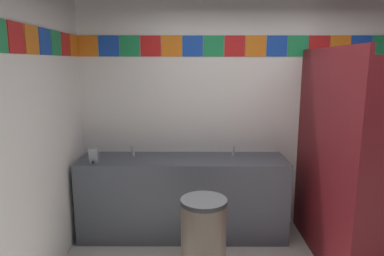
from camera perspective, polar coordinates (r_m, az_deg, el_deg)
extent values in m
cube|color=white|center=(4.07, 10.00, 2.14)|extent=(3.96, 0.08, 2.64)
cube|color=orange|center=(4.10, -16.86, 12.82)|extent=(0.23, 0.01, 0.23)
cube|color=#1947B7|center=(4.04, -13.61, 13.01)|extent=(0.23, 0.01, 0.23)
cube|color=#1E8C4C|center=(3.99, -10.27, 13.17)|extent=(0.23, 0.01, 0.23)
cube|color=red|center=(3.95, -6.85, 13.29)|extent=(0.23, 0.01, 0.23)
cube|color=orange|center=(3.93, -3.39, 13.36)|extent=(0.23, 0.01, 0.23)
cube|color=#1947B7|center=(3.92, 0.11, 13.38)|extent=(0.23, 0.01, 0.23)
cube|color=#1E8C4C|center=(3.93, 3.60, 13.35)|extent=(0.23, 0.01, 0.23)
cube|color=red|center=(3.95, 7.07, 13.28)|extent=(0.23, 0.01, 0.23)
cube|color=orange|center=(3.98, 10.49, 13.17)|extent=(0.23, 0.01, 0.23)
cube|color=#1947B7|center=(4.03, 13.84, 13.01)|extent=(0.23, 0.01, 0.23)
cube|color=#1E8C4C|center=(4.09, 17.10, 12.81)|extent=(0.23, 0.01, 0.23)
cube|color=red|center=(4.16, 20.25, 12.58)|extent=(0.23, 0.01, 0.23)
cube|color=orange|center=(4.25, 23.28, 12.33)|extent=(0.23, 0.01, 0.23)
cube|color=#1947B7|center=(4.34, 26.18, 12.06)|extent=(0.23, 0.01, 0.23)
cube|color=#1E8C4C|center=(4.44, 28.94, 11.76)|extent=(0.23, 0.01, 0.23)
cube|color=white|center=(2.75, -28.78, -3.23)|extent=(0.08, 3.20, 2.64)
cube|color=red|center=(2.88, -27.01, 13.14)|extent=(0.01, 0.23, 0.23)
cube|color=orange|center=(3.11, -24.92, 13.06)|extent=(0.01, 0.23, 0.23)
cube|color=#1947B7|center=(3.33, -23.10, 12.98)|extent=(0.01, 0.23, 0.23)
cube|color=#1E8C4C|center=(3.56, -21.52, 12.90)|extent=(0.01, 0.23, 0.23)
cube|color=red|center=(3.79, -20.13, 12.83)|extent=(0.01, 0.23, 0.23)
cube|color=orange|center=(4.02, -18.89, 12.75)|extent=(0.01, 0.23, 0.23)
cube|color=#4C515B|center=(3.93, -1.49, -11.28)|extent=(2.25, 0.57, 0.88)
cube|color=#4C515B|center=(4.06, -1.40, -4.55)|extent=(2.25, 0.03, 0.08)
cylinder|color=silver|center=(3.83, -10.02, -5.89)|extent=(0.34, 0.34, 0.10)
cylinder|color=silver|center=(3.80, 7.04, -5.96)|extent=(0.34, 0.34, 0.10)
cylinder|color=silver|center=(3.94, -9.70, -4.20)|extent=(0.04, 0.04, 0.05)
cylinder|color=silver|center=(3.88, -9.86, -3.39)|extent=(0.02, 0.06, 0.09)
cylinder|color=silver|center=(3.91, 6.83, -4.25)|extent=(0.04, 0.04, 0.05)
cylinder|color=silver|center=(3.84, 6.94, -3.43)|extent=(0.02, 0.06, 0.09)
cube|color=gray|center=(3.75, -15.91, -4.38)|extent=(0.09, 0.07, 0.16)
cylinder|color=black|center=(3.72, -16.05, -5.45)|extent=(0.02, 0.02, 0.03)
cube|color=maroon|center=(3.53, 20.79, -4.57)|extent=(0.04, 1.49, 2.06)
cylinder|color=silver|center=(2.87, 26.32, -6.33)|extent=(0.02, 0.02, 0.10)
cylinder|color=white|center=(4.29, 25.94, -13.99)|extent=(0.38, 0.38, 0.40)
torus|color=white|center=(4.21, 26.18, -11.32)|extent=(0.39, 0.39, 0.05)
cube|color=white|center=(4.33, 25.15, -8.42)|extent=(0.34, 0.17, 0.34)
cylinder|color=brown|center=(3.21, 1.92, -18.28)|extent=(0.40, 0.40, 0.72)
cylinder|color=#262628|center=(3.05, 1.97, -12.02)|extent=(0.41, 0.41, 0.04)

